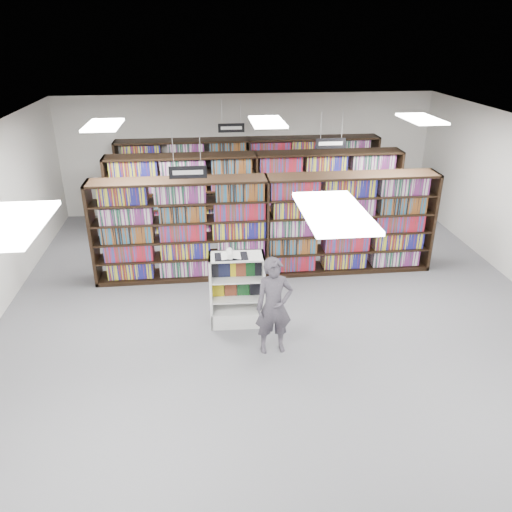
{
  "coord_description": "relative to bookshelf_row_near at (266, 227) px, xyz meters",
  "views": [
    {
      "loc": [
        -1.24,
        -7.44,
        4.8
      ],
      "look_at": [
        -0.38,
        0.5,
        1.1
      ],
      "focal_mm": 35.0,
      "sensor_mm": 36.0,
      "label": 1
    }
  ],
  "objects": [
    {
      "name": "floor",
      "position": [
        0.0,
        -2.0,
        -1.05
      ],
      "size": [
        12.0,
        12.0,
        0.0
      ],
      "primitive_type": "plane",
      "color": "#515156",
      "rests_on": "ground"
    },
    {
      "name": "ceiling",
      "position": [
        0.0,
        -2.0,
        2.15
      ],
      "size": [
        10.0,
        12.0,
        0.1
      ],
      "primitive_type": "cube",
      "color": "white",
      "rests_on": "wall_back"
    },
    {
      "name": "wall_back",
      "position": [
        0.0,
        4.0,
        0.55
      ],
      "size": [
        10.0,
        0.1,
        3.2
      ],
      "primitive_type": "cube",
      "color": "silver",
      "rests_on": "ground"
    },
    {
      "name": "bookshelf_row_near",
      "position": [
        0.0,
        0.0,
        0.0
      ],
      "size": [
        7.0,
        0.6,
        2.1
      ],
      "color": "black",
      "rests_on": "floor"
    },
    {
      "name": "bookshelf_row_mid",
      "position": [
        0.0,
        2.0,
        0.0
      ],
      "size": [
        7.0,
        0.6,
        2.1
      ],
      "color": "black",
      "rests_on": "floor"
    },
    {
      "name": "bookshelf_row_far",
      "position": [
        0.0,
        3.7,
        0.0
      ],
      "size": [
        7.0,
        0.6,
        2.1
      ],
      "color": "black",
      "rests_on": "floor"
    },
    {
      "name": "aisle_sign_left",
      "position": [
        -1.5,
        -1.0,
        1.48
      ],
      "size": [
        0.65,
        0.02,
        0.8
      ],
      "color": "#B2B2B7",
      "rests_on": "ceiling"
    },
    {
      "name": "aisle_sign_right",
      "position": [
        1.5,
        1.0,
        1.48
      ],
      "size": [
        0.65,
        0.02,
        0.8
      ],
      "color": "#B2B2B7",
      "rests_on": "ceiling"
    },
    {
      "name": "aisle_sign_center",
      "position": [
        -0.5,
        3.0,
        1.48
      ],
      "size": [
        0.65,
        0.02,
        0.8
      ],
      "color": "#B2B2B7",
      "rests_on": "ceiling"
    },
    {
      "name": "troffer_front_left",
      "position": [
        -3.0,
        -5.0,
        2.11
      ],
      "size": [
        0.6,
        1.2,
        0.04
      ],
      "primitive_type": "cube",
      "color": "white",
      "rests_on": "ceiling"
    },
    {
      "name": "troffer_front_center",
      "position": [
        0.0,
        -5.0,
        2.11
      ],
      "size": [
        0.6,
        1.2,
        0.04
      ],
      "primitive_type": "cube",
      "color": "white",
      "rests_on": "ceiling"
    },
    {
      "name": "troffer_back_left",
      "position": [
        -3.0,
        0.0,
        2.11
      ],
      "size": [
        0.6,
        1.2,
        0.04
      ],
      "primitive_type": "cube",
      "color": "white",
      "rests_on": "ceiling"
    },
    {
      "name": "troffer_back_center",
      "position": [
        0.0,
        0.0,
        2.11
      ],
      "size": [
        0.6,
        1.2,
        0.04
      ],
      "primitive_type": "cube",
      "color": "white",
      "rests_on": "ceiling"
    },
    {
      "name": "troffer_back_right",
      "position": [
        3.0,
        0.0,
        2.11
      ],
      "size": [
        0.6,
        1.2,
        0.04
      ],
      "primitive_type": "cube",
      "color": "white",
      "rests_on": "ceiling"
    },
    {
      "name": "endcap_display",
      "position": [
        -0.75,
        -1.87,
        -0.59
      ],
      "size": [
        0.95,
        0.5,
        1.31
      ],
      "rotation": [
        0.0,
        0.0,
        -0.03
      ],
      "color": "silver",
      "rests_on": "floor"
    },
    {
      "name": "open_book",
      "position": [
        -0.85,
        -1.94,
        0.3
      ],
      "size": [
        0.55,
        0.32,
        0.12
      ],
      "rotation": [
        0.0,
        0.0,
        0.0
      ],
      "color": "black",
      "rests_on": "endcap_display"
    },
    {
      "name": "shopper",
      "position": [
        -0.23,
        -2.77,
        -0.24
      ],
      "size": [
        0.62,
        0.44,
        1.63
      ],
      "primitive_type": "imported",
      "rotation": [
        0.0,
        0.0,
        0.09
      ],
      "color": "#47424B",
      "rests_on": "floor"
    }
  ]
}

